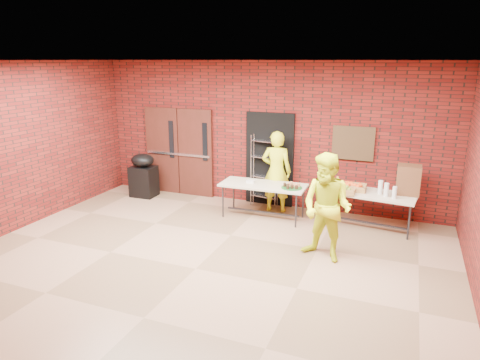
# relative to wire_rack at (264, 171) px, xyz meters

# --- Properties ---
(room) EXTENTS (8.08, 7.08, 3.28)m
(room) POSITION_rel_wire_rack_xyz_m (-0.03, -3.32, 0.79)
(room) COLOR brown
(room) RESTS_ON ground
(double_doors) EXTENTS (1.78, 0.12, 2.10)m
(double_doors) POSITION_rel_wire_rack_xyz_m (-2.23, 0.12, 0.24)
(double_doors) COLOR #401812
(double_doors) RESTS_ON room
(dark_doorway) EXTENTS (1.10, 0.06, 2.10)m
(dark_doorway) POSITION_rel_wire_rack_xyz_m (0.07, 0.14, 0.24)
(dark_doorway) COLOR black
(dark_doorway) RESTS_ON room
(bronze_plaque) EXTENTS (0.85, 0.04, 0.70)m
(bronze_plaque) POSITION_rel_wire_rack_xyz_m (1.87, 0.13, 0.74)
(bronze_plaque) COLOR #392A16
(bronze_plaque) RESTS_ON room
(wire_rack) EXTENTS (0.62, 0.31, 1.62)m
(wire_rack) POSITION_rel_wire_rack_xyz_m (0.00, 0.00, 0.00)
(wire_rack) COLOR silver
(wire_rack) RESTS_ON room
(table_left) EXTENTS (1.78, 0.77, 0.73)m
(table_left) POSITION_rel_wire_rack_xyz_m (0.22, -0.73, -0.15)
(table_left) COLOR #C0B493
(table_left) RESTS_ON room
(table_right) EXTENTS (1.87, 0.95, 0.74)m
(table_right) POSITION_rel_wire_rack_xyz_m (2.29, -0.55, -0.14)
(table_right) COLOR #C0B493
(table_right) RESTS_ON room
(basket_bananas) EXTENTS (0.48, 0.38, 0.15)m
(basket_bananas) POSITION_rel_wire_rack_xyz_m (1.60, -0.58, -0.01)
(basket_bananas) COLOR #A17941
(basket_bananas) RESTS_ON table_right
(basket_oranges) EXTENTS (0.47, 0.36, 0.15)m
(basket_oranges) POSITION_rel_wire_rack_xyz_m (2.01, -0.50, -0.01)
(basket_oranges) COLOR #A17941
(basket_oranges) RESTS_ON table_right
(basket_apples) EXTENTS (0.44, 0.34, 0.14)m
(basket_apples) POSITION_rel_wire_rack_xyz_m (1.86, -0.74, -0.02)
(basket_apples) COLOR #A17941
(basket_apples) RESTS_ON table_right
(muffin_tray) EXTENTS (0.42, 0.42, 0.10)m
(muffin_tray) POSITION_rel_wire_rack_xyz_m (0.84, -0.78, -0.04)
(muffin_tray) COLOR #16531F
(muffin_tray) RESTS_ON table_left
(napkin_box) EXTENTS (0.16, 0.11, 0.05)m
(napkin_box) POSITION_rel_wire_rack_xyz_m (-0.06, -0.73, -0.06)
(napkin_box) COLOR silver
(napkin_box) RESTS_ON table_left
(coffee_dispenser) EXTENTS (0.43, 0.38, 0.56)m
(coffee_dispenser) POSITION_rel_wire_rack_xyz_m (3.00, -0.37, 0.21)
(coffee_dispenser) COLOR #55301D
(coffee_dispenser) RESTS_ON table_right
(cup_stack_front) EXTENTS (0.09, 0.09, 0.26)m
(cup_stack_front) POSITION_rel_wire_rack_xyz_m (2.63, -0.70, 0.06)
(cup_stack_front) COLOR silver
(cup_stack_front) RESTS_ON table_right
(cup_stack_mid) EXTENTS (0.08, 0.08, 0.23)m
(cup_stack_mid) POSITION_rel_wire_rack_xyz_m (2.78, -0.78, 0.04)
(cup_stack_mid) COLOR silver
(cup_stack_mid) RESTS_ON table_right
(cup_stack_back) EXTENTS (0.09, 0.09, 0.26)m
(cup_stack_back) POSITION_rel_wire_rack_xyz_m (2.51, -0.57, 0.06)
(cup_stack_back) COLOR silver
(cup_stack_back) RESTS_ON table_right
(covered_grill) EXTENTS (0.59, 0.50, 1.05)m
(covered_grill) POSITION_rel_wire_rack_xyz_m (-2.94, -0.40, -0.29)
(covered_grill) COLOR black
(covered_grill) RESTS_ON room
(volunteer_woman) EXTENTS (0.68, 0.48, 1.77)m
(volunteer_woman) POSITION_rel_wire_rack_xyz_m (0.34, -0.22, 0.07)
(volunteer_woman) COLOR #D8E719
(volunteer_woman) RESTS_ON room
(volunteer_man) EXTENTS (1.05, 0.93, 1.79)m
(volunteer_man) POSITION_rel_wire_rack_xyz_m (1.80, -2.19, 0.09)
(volunteer_man) COLOR #D8E719
(volunteer_man) RESTS_ON room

